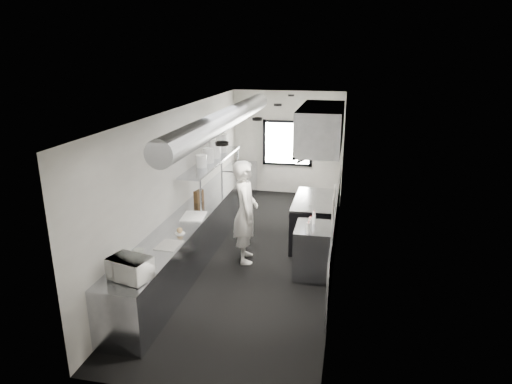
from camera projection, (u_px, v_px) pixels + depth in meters
The scene contains 35 objects.
floor at pixel (258, 252), 8.92m from camera, with size 3.00×8.00×0.01m, color black.
ceiling at pixel (258, 109), 8.08m from camera, with size 3.00×8.00×0.01m, color silver.
wall_back at pixel (288, 143), 12.23m from camera, with size 3.00×0.02×2.80m, color silver.
wall_front at pixel (181, 288), 4.76m from camera, with size 3.00×0.02×2.80m, color silver.
wall_left at pixel (183, 179), 8.79m from camera, with size 0.02×8.00×2.80m, color silver.
wall_right at pixel (338, 189), 8.20m from camera, with size 0.02×8.00×2.80m, color silver.
wall_cladding at pixel (335, 226), 8.74m from camera, with size 0.03×5.50×1.10m, color #969BA3.
hvac_duct at pixel (226, 119), 8.66m from camera, with size 0.40×0.40×6.40m, color gray.
service_window at pixel (287, 143), 12.20m from camera, with size 1.36×0.05×1.25m.
exhaust_hood at pixel (321, 128), 8.63m from camera, with size 0.81×2.20×0.88m.
prep_counter at pixel (193, 236), 8.54m from camera, with size 0.70×6.00×0.90m, color #969BA3.
pass_shelf at pixel (213, 162), 9.62m from camera, with size 0.45×3.00×0.68m.
range at pixel (314, 221), 9.22m from camera, with size 0.88×1.60×0.94m.
bottle_station at pixel (314, 251), 7.90m from camera, with size 0.65×0.80×0.90m, color #969BA3.
far_work_table at pixel (240, 182), 12.00m from camera, with size 0.70×1.20×0.90m, color #969BA3.
notice_sheet_a at pixel (334, 198), 7.03m from camera, with size 0.02×0.28×0.38m, color white.
notice_sheet_b at pixel (333, 209), 6.71m from camera, with size 0.02×0.28×0.38m, color white.
line_cook at pixel (245, 212), 8.29m from camera, with size 0.71×0.46×1.94m, color silver.
microwave at pixel (130, 268), 5.96m from camera, with size 0.50×0.38×0.30m, color white.
deli_tub_a at pixel (139, 253), 6.65m from camera, with size 0.15×0.15×0.11m, color #A4AB9E.
deli_tub_b at pixel (140, 253), 6.65m from camera, with size 0.13×0.13×0.09m, color #A4AB9E.
newspaper at pixel (169, 245), 7.02m from camera, with size 0.33×0.42×0.01m, color silver.
small_plate at pixel (180, 233), 7.47m from camera, with size 0.17×0.17×0.01m, color white.
pastry at pixel (180, 230), 7.45m from camera, with size 0.10×0.10×0.10m, color tan.
cutting_board at pixel (194, 216), 8.24m from camera, with size 0.40×0.53×0.02m, color white.
knife_block at pixel (199, 196), 9.01m from camera, with size 0.10×0.22×0.24m, color brown.
plate_stack_a at pixel (202, 161), 8.99m from camera, with size 0.22×0.22×0.25m, color white.
plate_stack_b at pixel (208, 155), 9.35m from camera, with size 0.24×0.24×0.31m, color white.
plate_stack_c at pixel (215, 149), 9.76m from camera, with size 0.26×0.26×0.37m, color white.
plate_stack_d at pixel (222, 143), 10.32m from camera, with size 0.27×0.27×0.41m, color white.
squeeze_bottle_a at pixel (308, 228), 7.48m from camera, with size 0.06×0.06×0.18m, color white.
squeeze_bottle_b at pixel (310, 224), 7.64m from camera, with size 0.06×0.06×0.17m, color white.
squeeze_bottle_c at pixel (311, 222), 7.77m from camera, with size 0.06×0.06×0.17m, color white.
squeeze_bottle_d at pixel (314, 219), 7.88m from camera, with size 0.05×0.05×0.16m, color white.
squeeze_bottle_e at pixel (314, 216), 8.03m from camera, with size 0.06×0.06×0.17m, color white.
Camera 1 is at (1.66, -7.98, 3.81)m, focal length 31.61 mm.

